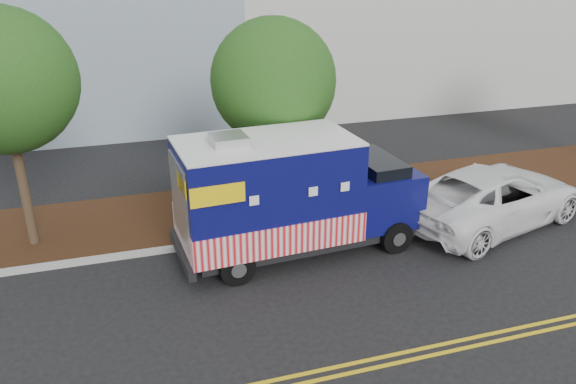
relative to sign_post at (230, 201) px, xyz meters
name	(u,v)px	position (x,y,z in m)	size (l,w,h in m)	color
ground	(279,261)	(0.95, -1.70, -1.20)	(120.00, 120.00, 0.00)	black
curb	(265,236)	(0.95, -0.30, -1.12)	(120.00, 0.18, 0.15)	#9E9E99
mulch_strip	(249,207)	(0.95, 1.80, -1.12)	(120.00, 4.00, 0.15)	black
centerline_near	(340,366)	(0.95, -6.15, -1.19)	(120.00, 0.10, 0.01)	gold
centerline_far	(345,374)	(0.95, -6.40, -1.19)	(120.00, 0.10, 0.01)	gold
tree_a	(3,81)	(-5.46, 1.10, 3.54)	(3.74, 3.74, 6.62)	#38281C
tree_b	(273,81)	(1.85, 1.86, 2.94)	(3.84, 3.84, 6.07)	#38281C
sign_post	(230,201)	(0.00, 0.00, 0.00)	(0.06, 0.06, 2.40)	#473828
food_truck	(288,198)	(1.36, -1.23, 0.41)	(6.92, 3.01, 3.56)	black
white_car	(493,196)	(7.90, -1.29, -0.32)	(2.92, 6.34, 1.76)	white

